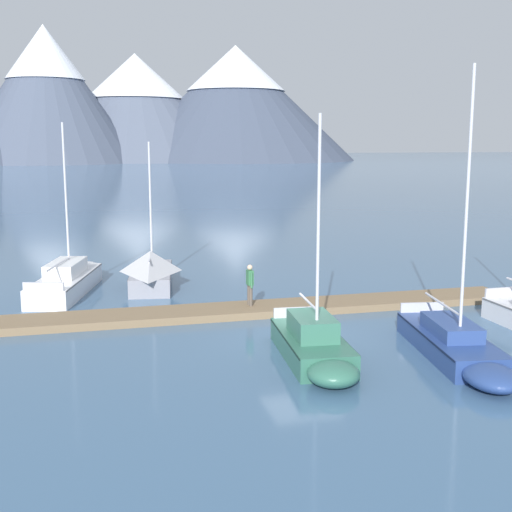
{
  "coord_description": "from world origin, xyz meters",
  "views": [
    {
      "loc": [
        -7.57,
        -21.12,
        6.9
      ],
      "look_at": [
        0.0,
        6.0,
        2.0
      ],
      "focal_mm": 46.39,
      "sensor_mm": 36.0,
      "label": 1
    }
  ],
  "objects_px": {
    "sailboat_second_berth": "(151,269)",
    "person_on_dock": "(250,282)",
    "sailboat_mid_dock_starboard": "(456,345)",
    "sailboat_mid_dock_port": "(315,345)",
    "sailboat_nearest_berth": "(69,279)"
  },
  "relations": [
    {
      "from": "person_on_dock",
      "to": "sailboat_mid_dock_port",
      "type": "bearing_deg",
      "value": -86.67
    },
    {
      "from": "sailboat_mid_dock_port",
      "to": "person_on_dock",
      "type": "distance_m",
      "value": 6.52
    },
    {
      "from": "sailboat_mid_dock_starboard",
      "to": "sailboat_second_berth",
      "type": "bearing_deg",
      "value": 120.78
    },
    {
      "from": "sailboat_mid_dock_port",
      "to": "sailboat_mid_dock_starboard",
      "type": "xyz_separation_m",
      "value": [
        4.44,
        -1.0,
        -0.06
      ]
    },
    {
      "from": "sailboat_mid_dock_port",
      "to": "person_on_dock",
      "type": "relative_size",
      "value": 4.57
    },
    {
      "from": "sailboat_nearest_berth",
      "to": "person_on_dock",
      "type": "relative_size",
      "value": 4.73
    },
    {
      "from": "sailboat_nearest_berth",
      "to": "sailboat_mid_dock_starboard",
      "type": "bearing_deg",
      "value": -48.62
    },
    {
      "from": "sailboat_mid_dock_starboard",
      "to": "person_on_dock",
      "type": "bearing_deg",
      "value": 122.83
    },
    {
      "from": "sailboat_second_berth",
      "to": "person_on_dock",
      "type": "height_order",
      "value": "sailboat_second_berth"
    },
    {
      "from": "sailboat_second_berth",
      "to": "sailboat_mid_dock_port",
      "type": "height_order",
      "value": "sailboat_mid_dock_port"
    },
    {
      "from": "person_on_dock",
      "to": "sailboat_second_berth",
      "type": "bearing_deg",
      "value": 118.14
    },
    {
      "from": "sailboat_second_berth",
      "to": "person_on_dock",
      "type": "distance_m",
      "value": 6.94
    },
    {
      "from": "sailboat_nearest_berth",
      "to": "sailboat_second_berth",
      "type": "height_order",
      "value": "sailboat_nearest_berth"
    },
    {
      "from": "sailboat_nearest_berth",
      "to": "sailboat_mid_dock_starboard",
      "type": "xyz_separation_m",
      "value": [
        11.9,
        -13.51,
        -0.09
      ]
    },
    {
      "from": "sailboat_second_berth",
      "to": "sailboat_mid_dock_starboard",
      "type": "xyz_separation_m",
      "value": [
        8.08,
        -13.57,
        -0.36
      ]
    }
  ]
}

